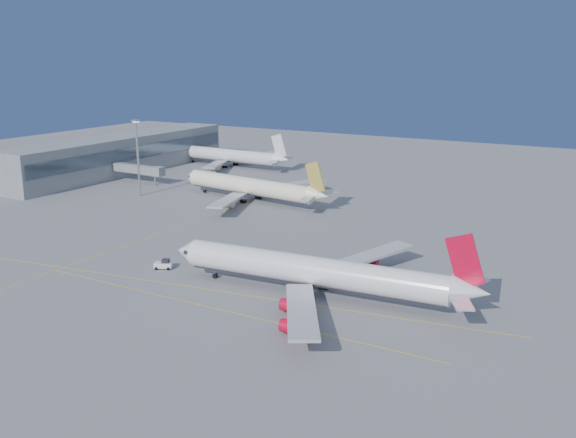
% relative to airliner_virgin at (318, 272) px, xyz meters
% --- Properties ---
extents(ground, '(500.00, 500.00, 0.00)m').
position_rel_airliner_virgin_xyz_m(ground, '(-18.39, -1.81, -5.00)').
color(ground, slate).
rests_on(ground, ground).
extents(terminal, '(18.40, 110.00, 15.00)m').
position_rel_airliner_virgin_xyz_m(terminal, '(-133.32, 83.19, 2.51)').
color(terminal, gray).
rests_on(terminal, ground).
extents(jet_bridge, '(23.60, 3.60, 6.90)m').
position_rel_airliner_virgin_xyz_m(jet_bridge, '(-111.49, 70.19, 0.18)').
color(jet_bridge, gray).
rests_on(jet_bridge, ground).
extents(taxiway_lines, '(118.86, 140.00, 0.02)m').
position_rel_airliner_virgin_xyz_m(taxiway_lines, '(-33.10, 4.54, -4.99)').
color(taxiway_lines, '#E0BD0C').
rests_on(taxiway_lines, ground).
extents(airliner_virgin, '(67.21, 60.19, 16.57)m').
position_rel_airliner_virgin_xyz_m(airliner_virgin, '(0.00, 0.00, 0.00)').
color(airliner_virgin, white).
rests_on(airliner_virgin, ground).
extents(airliner_etihad, '(61.11, 56.01, 15.96)m').
position_rel_airliner_virgin_xyz_m(airliner_etihad, '(-58.47, 65.40, -0.14)').
color(airliner_etihad, white).
rests_on(airliner_etihad, ground).
extents(airliner_third, '(59.30, 54.73, 15.92)m').
position_rel_airliner_virgin_xyz_m(airliner_third, '(-102.60, 116.73, -0.18)').
color(airliner_third, white).
rests_on(airliner_third, ground).
extents(pushback_tug, '(4.45, 3.73, 2.24)m').
position_rel_airliner_virgin_xyz_m(pushback_tug, '(-38.02, -2.58, -3.96)').
color(pushback_tug, white).
rests_on(pushback_tug, ground).
extents(light_mast, '(2.24, 2.24, 25.93)m').
position_rel_airliner_virgin_xyz_m(light_mast, '(-96.20, 53.06, 10.31)').
color(light_mast, gray).
rests_on(light_mast, ground).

